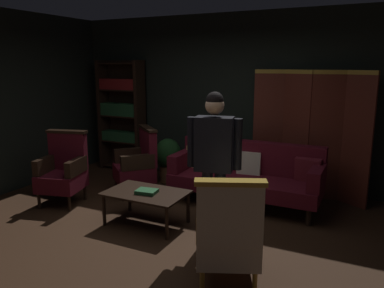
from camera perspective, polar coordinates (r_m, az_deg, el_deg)
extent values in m
plane|color=#331E11|center=(4.60, -4.54, -13.56)|extent=(10.00, 10.00, 0.00)
cube|color=black|center=(6.40, 6.58, 6.70)|extent=(7.20, 0.10, 2.80)
cube|color=black|center=(6.64, -24.90, 5.86)|extent=(0.10, 3.60, 2.80)
cube|color=#5B2319|center=(6.04, 11.39, 1.92)|extent=(0.45, 0.14, 1.90)
cube|color=#B78E33|center=(5.95, 11.76, 10.68)|extent=(0.46, 0.15, 0.06)
cube|color=#5B2319|center=(5.91, 15.38, 1.52)|extent=(0.43, 0.21, 1.90)
cube|color=#B78E33|center=(5.82, 15.88, 10.45)|extent=(0.44, 0.22, 0.06)
cube|color=#5B2319|center=(5.81, 19.52, 1.07)|extent=(0.46, 0.12, 1.90)
cube|color=#B78E33|center=(5.72, 20.17, 10.16)|extent=(0.46, 0.13, 0.06)
cube|color=#5B2319|center=(5.71, 23.63, 0.57)|extent=(0.41, 0.26, 1.90)
cube|color=#B78E33|center=(5.61, 24.42, 9.81)|extent=(0.41, 0.27, 0.06)
cube|color=black|center=(7.48, -13.14, 4.33)|extent=(0.06, 0.32, 2.05)
cube|color=black|center=(6.98, -7.78, 4.01)|extent=(0.06, 0.32, 2.05)
cube|color=black|center=(7.35, -9.85, 4.33)|extent=(0.90, 0.02, 2.05)
cube|color=black|center=(7.41, -10.27, -3.23)|extent=(0.86, 0.30, 0.02)
cube|color=black|center=(7.30, -10.41, 0.43)|extent=(0.86, 0.30, 0.02)
cube|color=#1E4C28|center=(7.27, -10.53, 1.17)|extent=(0.78, 0.22, 0.18)
cube|color=black|center=(7.23, -10.55, 4.18)|extent=(0.86, 0.30, 0.02)
cube|color=#1E4C28|center=(7.19, -10.68, 5.15)|extent=(0.78, 0.22, 0.23)
cube|color=black|center=(7.18, -10.70, 8.00)|extent=(0.86, 0.30, 0.02)
cube|color=maroon|center=(7.16, -10.83, 8.86)|extent=(0.78, 0.22, 0.19)
cube|color=black|center=(7.16, -10.85, 11.85)|extent=(0.86, 0.30, 0.02)
cylinder|color=black|center=(5.58, -2.57, -7.61)|extent=(0.07, 0.07, 0.22)
cylinder|color=black|center=(5.01, 17.20, -10.50)|extent=(0.07, 0.07, 0.22)
cylinder|color=black|center=(6.09, 0.16, -5.92)|extent=(0.07, 0.07, 0.22)
cylinder|color=black|center=(5.57, 18.21, -8.28)|extent=(0.07, 0.07, 0.22)
cube|color=#4C0F19|center=(5.42, 7.86, -5.98)|extent=(2.10, 0.76, 0.20)
cube|color=#4C0F19|center=(5.61, 8.96, -1.88)|extent=(2.10, 0.18, 0.46)
cube|color=#4C0F19|center=(5.72, -1.43, -2.50)|extent=(0.16, 0.68, 0.26)
cube|color=#4C0F19|center=(5.14, 18.37, -4.79)|extent=(0.16, 0.68, 0.26)
cube|color=tan|center=(5.82, 0.79, -2.03)|extent=(0.35, 0.17, 0.35)
cube|color=beige|center=(5.53, 8.59, -2.93)|extent=(0.36, 0.19, 0.35)
cube|color=maroon|center=(5.35, 17.10, -3.84)|extent=(0.35, 0.17, 0.35)
cylinder|color=black|center=(4.89, -13.13, -9.70)|extent=(0.04, 0.04, 0.39)
cylinder|color=black|center=(4.41, -3.83, -11.86)|extent=(0.04, 0.04, 0.39)
cylinder|color=black|center=(5.29, -9.41, -7.87)|extent=(0.04, 0.04, 0.39)
cylinder|color=black|center=(4.85, -0.60, -9.57)|extent=(0.04, 0.04, 0.39)
cube|color=black|center=(4.77, -6.95, -7.35)|extent=(1.00, 0.64, 0.03)
cylinder|color=#B78E33|center=(3.95, 8.66, -16.41)|extent=(0.04, 0.04, 0.22)
cylinder|color=#B78E33|center=(3.93, 1.69, -16.43)|extent=(0.04, 0.04, 0.22)
cylinder|color=#B78E33|center=(3.55, 9.45, -19.92)|extent=(0.04, 0.04, 0.22)
cylinder|color=#B78E33|center=(3.53, 1.54, -19.98)|extent=(0.04, 0.04, 0.22)
cube|color=beige|center=(3.62, 5.41, -14.97)|extent=(0.74, 0.74, 0.24)
cube|color=beige|center=(3.25, 5.73, -10.67)|extent=(0.56, 0.33, 0.54)
cube|color=#B78E33|center=(3.15, 5.84, -5.80)|extent=(0.60, 0.36, 0.04)
cube|color=#B78E33|center=(3.55, 9.44, -11.61)|extent=(0.28, 0.49, 0.22)
cube|color=#B78E33|center=(3.52, 1.50, -11.61)|extent=(0.28, 0.49, 0.22)
cylinder|color=black|center=(5.73, -22.08, -7.98)|extent=(0.04, 0.04, 0.22)
cylinder|color=black|center=(5.50, -18.01, -8.51)|extent=(0.04, 0.04, 0.22)
cylinder|color=black|center=(6.10, -19.73, -6.61)|extent=(0.04, 0.04, 0.22)
cylinder|color=black|center=(5.88, -15.84, -7.03)|extent=(0.04, 0.04, 0.22)
cube|color=#4C0F19|center=(5.73, -19.07, -5.34)|extent=(0.69, 0.69, 0.24)
cube|color=#4C0F19|center=(5.82, -18.21, -1.03)|extent=(0.57, 0.26, 0.54)
cube|color=black|center=(5.77, -18.40, 1.78)|extent=(0.61, 0.28, 0.04)
cube|color=black|center=(5.79, -21.29, -2.95)|extent=(0.22, 0.51, 0.22)
cube|color=black|center=(5.55, -17.08, -3.28)|extent=(0.22, 0.51, 0.22)
cylinder|color=black|center=(6.12, -11.27, -6.05)|extent=(0.04, 0.04, 0.22)
cylinder|color=black|center=(5.69, -10.35, -7.40)|extent=(0.04, 0.04, 0.22)
cylinder|color=black|center=(6.22, -7.09, -5.62)|extent=(0.04, 0.04, 0.22)
cylinder|color=black|center=(5.80, -5.87, -6.90)|extent=(0.04, 0.04, 0.22)
cube|color=#4C0F19|center=(5.88, -8.72, -4.35)|extent=(0.79, 0.79, 0.24)
cube|color=#4C0F19|center=(5.84, -6.65, -0.45)|extent=(0.50, 0.46, 0.54)
cube|color=black|center=(5.79, -6.71, 2.35)|extent=(0.54, 0.49, 0.04)
cube|color=black|center=(6.05, -9.33, -1.66)|extent=(0.40, 0.43, 0.22)
cube|color=black|center=(5.60, -8.20, -2.73)|extent=(0.40, 0.43, 0.22)
cylinder|color=black|center=(4.20, 4.20, -9.71)|extent=(0.12, 0.12, 0.86)
cylinder|color=black|center=(4.22, 2.31, -9.55)|extent=(0.12, 0.12, 0.86)
cube|color=maroon|center=(4.06, 3.33, -3.45)|extent=(0.35, 0.22, 0.09)
cube|color=black|center=(4.00, 3.38, 0.00)|extent=(0.43, 0.28, 0.58)
cube|color=white|center=(4.10, 3.69, 0.70)|extent=(0.14, 0.04, 0.41)
cube|color=maroon|center=(4.07, 3.75, 3.91)|extent=(0.09, 0.04, 0.04)
cylinder|color=black|center=(3.96, 6.92, -0.05)|extent=(0.09, 0.09, 0.54)
cylinder|color=black|center=(4.06, -0.08, 0.33)|extent=(0.09, 0.09, 0.54)
sphere|color=tan|center=(3.94, 3.45, 5.85)|extent=(0.20, 0.20, 0.20)
sphere|color=black|center=(3.93, 3.46, 6.57)|extent=(0.18, 0.18, 0.18)
cylinder|color=brown|center=(6.52, -3.62, -4.44)|extent=(0.28, 0.28, 0.28)
ellipsoid|color=#193D19|center=(6.43, -3.66, -1.48)|extent=(0.46, 0.46, 0.52)
cube|color=#1E4C28|center=(4.72, -6.85, -7.13)|extent=(0.27, 0.22, 0.04)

